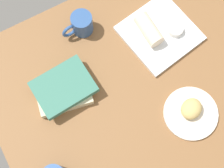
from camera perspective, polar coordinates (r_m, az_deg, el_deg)
The scene contains 8 objects.
dining_table at distance 124.74cm, azimuth 5.10°, elevation -0.35°, with size 110.00×90.00×4.00cm, color brown.
round_plate at distance 122.19cm, azimuth 13.41°, elevation -4.95°, with size 19.62×19.62×1.40cm, color silver.
scone_pastry at distance 119.38cm, azimuth 13.54°, elevation -4.18°, with size 8.12×6.96×4.78cm, color tan.
square_plate at distance 130.42cm, azimuth 8.22°, elevation 8.68°, with size 25.60×25.60×1.60cm, color white.
sauce_cup at distance 129.63cm, azimuth 10.89°, elevation 9.20°, with size 5.79×5.79×2.55cm.
breakfast_wrap at distance 126.35cm, azimuth 6.37°, elevation 9.32°, with size 5.92×5.92×12.77cm, color beige.
book_stack at distance 119.64cm, azimuth -8.39°, elevation -0.97°, with size 22.37×17.78×6.29cm.
second_mug at distance 127.30cm, azimuth -5.35°, elevation 10.27°, with size 12.75×8.08×8.71cm.
Camera 1 is at (-26.90, -26.11, 120.98)cm, focal length 52.98 mm.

